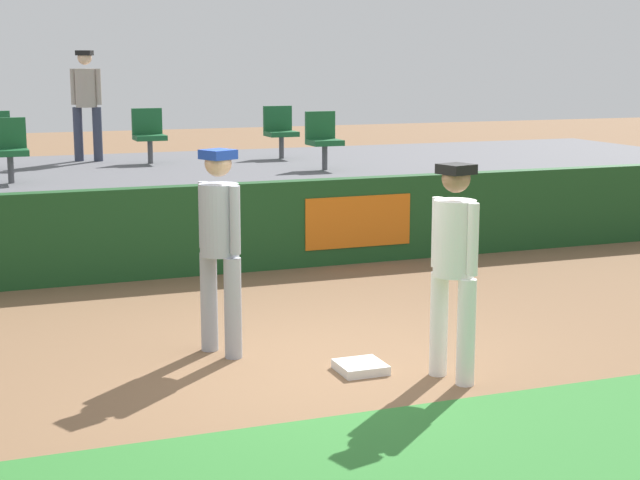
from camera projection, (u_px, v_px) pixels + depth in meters
ground_plane at (321, 369)px, 8.69m from camera, size 60.00×60.00×0.00m
first_base at (361, 367)px, 8.61m from camera, size 0.40×0.40×0.08m
player_fielder_home at (454, 257)px, 8.22m from camera, size 0.43×0.60×1.85m
player_runner_visitor at (220, 237)px, 8.95m from camera, size 0.48×0.49×1.90m
field_wall at (204, 230)px, 12.44m from camera, size 18.00×0.26×1.14m
bleacher_platform at (161, 204)px, 14.81m from camera, size 18.00×4.80×1.10m
seat_back_center at (149, 133)px, 15.23m from camera, size 0.47×0.44×0.84m
seat_front_left at (9, 147)px, 12.81m from camera, size 0.46×0.44×0.84m
seat_back_right at (280, 129)px, 15.98m from camera, size 0.48×0.44×0.84m
seat_front_right at (323, 137)px, 14.34m from camera, size 0.46×0.44×0.84m
spectator_hooded at (86, 97)px, 15.42m from camera, size 0.45×0.43×1.72m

